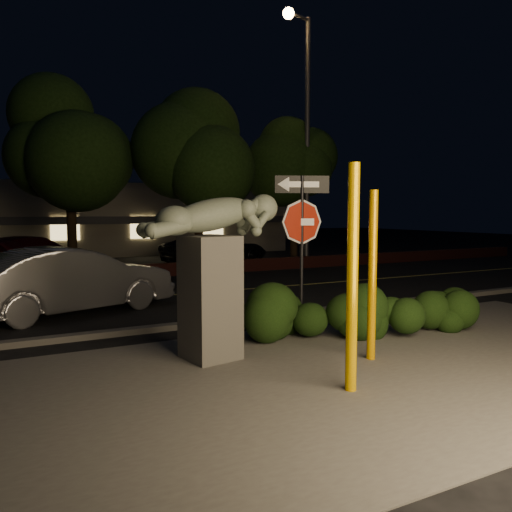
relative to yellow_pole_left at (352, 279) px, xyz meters
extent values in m
plane|color=black|center=(0.79, 11.67, -1.54)|extent=(90.00, 90.00, 0.00)
cube|color=#4C4944|center=(0.79, 0.67, -1.53)|extent=(14.00, 6.00, 0.02)
cube|color=black|center=(0.79, 8.67, -1.54)|extent=(80.00, 8.00, 0.01)
cube|color=#AFA546|center=(0.79, 8.67, -1.52)|extent=(80.00, 0.12, 0.00)
cube|color=#4C4944|center=(0.79, 4.57, -1.48)|extent=(80.00, 0.25, 0.12)
cube|color=#4B1C18|center=(0.79, 12.97, -1.29)|extent=(40.00, 0.35, 0.50)
cube|color=black|center=(0.79, 18.67, -1.53)|extent=(40.00, 12.00, 0.01)
cube|color=#665D52|center=(0.79, 26.67, 0.46)|extent=(22.00, 10.00, 4.00)
cube|color=#333338|center=(0.79, 21.57, 0.46)|extent=(22.00, 0.20, 0.40)
cube|color=#FFD87F|center=(-1.21, 21.62, 0.06)|extent=(1.40, 0.08, 1.20)
cube|color=#FFD87F|center=(2.79, 21.62, 0.06)|extent=(1.40, 0.08, 1.20)
cube|color=#FFD87F|center=(6.79, 21.62, 0.06)|extent=(1.40, 0.08, 1.20)
cylinder|color=black|center=(-1.71, 14.87, 0.58)|extent=(0.36, 0.36, 4.25)
ellipsoid|color=black|center=(-1.71, 14.87, 4.53)|extent=(5.20, 5.20, 4.68)
cylinder|color=black|center=(3.29, 14.47, 0.46)|extent=(0.36, 0.36, 4.00)
ellipsoid|color=black|center=(3.29, 14.47, 4.14)|extent=(4.80, 4.80, 4.32)
cylinder|color=black|center=(8.29, 14.97, 0.41)|extent=(0.36, 0.36, 3.90)
ellipsoid|color=black|center=(8.29, 14.97, 3.90)|extent=(4.40, 4.40, 3.96)
cylinder|color=#EAAD00|center=(0.00, 0.00, 0.00)|extent=(0.15, 0.15, 3.08)
cylinder|color=#E99D00|center=(1.20, 1.01, -0.15)|extent=(0.14, 0.14, 2.79)
cylinder|color=black|center=(1.10, 2.99, 0.03)|extent=(0.07, 0.07, 3.14)
cube|color=white|center=(1.10, 2.99, 0.70)|extent=(0.45, 0.21, 0.13)
cube|color=black|center=(1.10, 2.99, 1.43)|extent=(0.99, 0.43, 0.34)
cube|color=white|center=(1.10, 2.99, 1.43)|extent=(0.63, 0.28, 0.13)
cube|color=#4C4944|center=(-1.13, 2.27, -0.52)|extent=(0.92, 0.92, 2.05)
sphere|color=slate|center=(-0.03, 2.46, 0.96)|extent=(0.48, 0.48, 0.48)
ellipsoid|color=black|center=(0.74, 2.87, -0.97)|extent=(2.40, 1.57, 1.15)
ellipsoid|color=black|center=(2.31, 2.10, -0.95)|extent=(2.01, 1.44, 1.19)
ellipsoid|color=black|center=(4.05, 2.03, -1.09)|extent=(1.32, 0.86, 0.90)
cylinder|color=#49494E|center=(8.08, 13.57, 3.86)|extent=(0.22, 0.22, 10.80)
cylinder|color=#49494E|center=(7.46, 13.37, 9.15)|extent=(1.27, 0.52, 0.13)
sphere|color=#FFB259|center=(6.85, 13.17, 9.10)|extent=(0.48, 0.48, 0.48)
imported|color=#A8A8AD|center=(-2.70, 7.24, -0.74)|extent=(5.17, 3.24, 1.61)
imported|color=maroon|center=(-4.16, 15.18, -0.79)|extent=(4.78, 3.44, 1.51)
imported|color=#430C15|center=(-2.93, 16.86, -0.81)|extent=(5.44, 4.05, 1.46)
imported|color=black|center=(4.81, 16.32, -0.84)|extent=(5.37, 3.10, 1.41)
camera|label=1|loc=(-4.16, -5.28, 0.89)|focal=35.00mm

